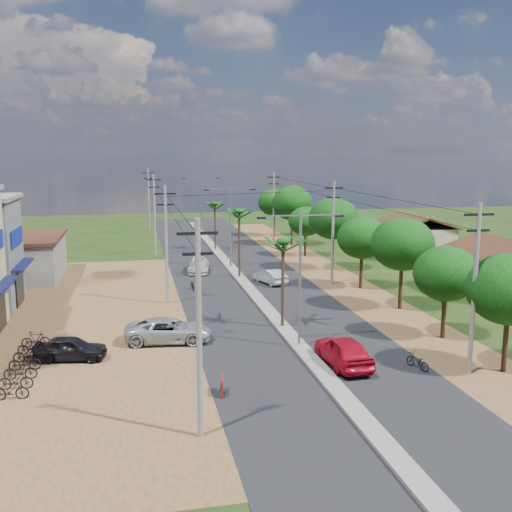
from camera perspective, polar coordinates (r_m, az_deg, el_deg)
The scene contains 39 objects.
ground at distance 36.01m, azimuth 4.12°, elevation -8.71°, with size 160.00×160.00×0.00m, color black.
road at distance 50.05m, azimuth -0.57°, elevation -3.31°, with size 12.00×110.00×0.04m, color black.
median at distance 52.90m, azimuth -1.20°, elevation -2.50°, with size 1.00×90.00×0.18m, color #605E56.
dirt_lot_west at distance 42.74m, azimuth -18.89°, elevation -6.19°, with size 18.00×46.00×0.04m, color #57351D.
dirt_shoulder_east at distance 52.32m, azimuth 8.61°, elevation -2.84°, with size 5.00×90.00×0.03m, color #57351D.
low_shed at distance 58.73m, azimuth -22.94°, elevation -0.18°, with size 10.40×10.40×3.95m.
house_east_near at distance 52.73m, azimuth 22.41°, elevation -0.75°, with size 7.60×7.50×4.60m.
house_east_far at distance 68.59m, azimuth 14.72°, elevation 2.00°, with size 7.60×7.50×4.60m.
tree_east_a at distance 33.55m, azimuth 22.98°, elevation -2.93°, with size 4.40×4.40×6.37m.
tree_east_b at distance 38.48m, azimuth 17.65°, elevation -1.60°, with size 4.00×4.00×5.83m.
tree_east_c at distance 44.65m, azimuth 13.77°, elevation 1.11°, with size 4.60×4.60×6.83m.
tree_east_d at distance 50.94m, azimuth 10.08°, elevation 1.72°, with size 4.20×4.20×6.13m.
tree_east_e at distance 58.35m, azimuth 7.37°, elevation 3.57°, with size 4.80×4.80×7.14m.
tree_east_f at distance 65.94m, azimuth 4.75°, elevation 3.30°, with size 3.80×3.80×5.52m.
tree_east_g at distance 73.62m, azimuth 3.45°, elevation 5.07°, with size 5.00×5.00×7.38m.
tree_east_h at distance 81.32m, azimuth 1.76°, elevation 5.12°, with size 4.40×4.40×6.52m.
palm_median_near at distance 38.44m, azimuth 2.60°, elevation 1.01°, with size 2.00×2.00×6.15m.
palm_median_mid at distance 53.91m, azimuth -1.62°, elevation 3.99°, with size 2.00×2.00×6.55m.
palm_median_far at distance 69.71m, azimuth -3.94°, elevation 4.80°, with size 2.00×2.00×5.85m.
streetlight_near at distance 34.77m, azimuth 4.22°, elevation -1.22°, with size 5.10×0.18×8.00m.
streetlight_mid at distance 58.94m, azimuth -2.47°, elevation 3.41°, with size 5.10×0.18×8.00m.
streetlight_far at distance 83.59m, azimuth -5.26°, elevation 5.32°, with size 5.10×0.18×8.00m.
utility_pole_w_a at distance 23.89m, azimuth -5.46°, elevation -6.53°, with size 1.60×0.24×9.00m.
utility_pole_w_b at distance 45.36m, azimuth -8.55°, elevation 1.29°, with size 1.60×0.24×9.00m.
utility_pole_w_c at distance 67.17m, azimuth -9.64°, elevation 4.06°, with size 1.60×0.24×9.00m.
utility_pole_w_d at distance 88.08m, azimuth -10.18°, elevation 5.42°, with size 1.60×0.24×9.00m.
utility_pole_e_a at distance 32.40m, azimuth 20.10°, elevation -2.70°, with size 1.60×0.24×9.00m.
utility_pole_e_b at distance 52.08m, azimuth 7.33°, elevation 2.43°, with size 1.60×0.24×9.00m.
utility_pole_e_c at distance 73.10m, azimuth 1.70°, elevation 4.67°, with size 1.60×0.24×9.00m.
car_red_near at distance 33.12m, azimuth 8.30°, elevation -8.99°, with size 1.94×4.81×1.64m, color maroon.
car_silver_mid at distance 52.50m, azimuth 1.37°, elevation -1.98°, with size 1.36×3.89×1.28m, color gray.
car_white_far at distance 57.76m, azimuth -5.48°, elevation -0.88°, with size 1.91×4.70×1.36m, color #ABAAA6.
car_parked_silver at distance 37.03m, azimuth -8.32°, elevation -7.08°, with size 2.41×5.24×1.46m, color gray.
car_parked_dark at distance 35.20m, azimuth -17.25°, elevation -8.44°, with size 1.60×3.97×1.35m, color black.
moto_rider_east at distance 33.52m, azimuth 15.12°, elevation -9.72°, with size 0.56×1.61×0.85m, color black.
moto_rider_west_a at distance 50.32m, azimuth -6.06°, elevation -2.79°, with size 0.60×1.72×0.90m, color black.
moto_rider_west_b at distance 62.84m, azimuth -5.43°, elevation -0.17°, with size 0.47×1.66×0.99m, color black.
roadside_sign at distance 29.25m, azimuth -3.22°, elevation -12.29°, with size 0.20×1.08×0.90m.
parked_scooter_row at distance 34.45m, azimuth -21.17°, elevation -9.39°, with size 1.67×8.31×1.00m.
Camera 1 is at (-9.44, -32.78, 11.53)m, focal length 42.00 mm.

